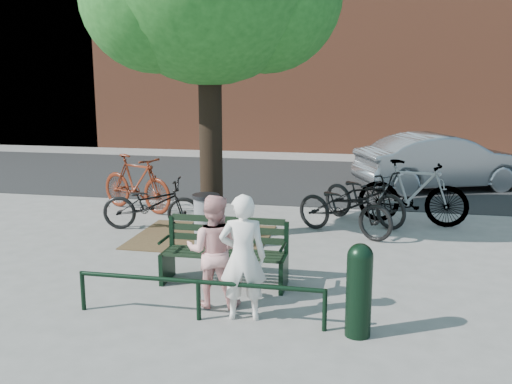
% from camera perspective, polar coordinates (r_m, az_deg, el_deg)
% --- Properties ---
extents(ground, '(90.00, 90.00, 0.00)m').
position_cam_1_polar(ground, '(8.11, -3.19, -9.21)').
color(ground, gray).
rests_on(ground, ground).
extents(dirt_pit, '(2.40, 2.00, 0.02)m').
position_cam_1_polar(dirt_pit, '(10.37, -5.45, -4.50)').
color(dirt_pit, brown).
rests_on(dirt_pit, ground).
extents(road, '(40.00, 7.00, 0.01)m').
position_cam_1_polar(road, '(16.20, 4.47, 1.35)').
color(road, black).
rests_on(road, ground).
extents(park_bench, '(1.74, 0.54, 0.97)m').
position_cam_1_polar(park_bench, '(8.02, -3.08, -5.82)').
color(park_bench, black).
rests_on(park_bench, ground).
extents(guard_railing, '(3.06, 0.06, 0.51)m').
position_cam_1_polar(guard_railing, '(6.89, -5.80, -9.52)').
color(guard_railing, black).
rests_on(guard_railing, ground).
extents(person_left, '(0.62, 0.47, 1.53)m').
position_cam_1_polar(person_left, '(6.77, -1.33, -6.56)').
color(person_left, white).
rests_on(person_left, ground).
extents(person_right, '(0.73, 0.59, 1.44)m').
position_cam_1_polar(person_right, '(7.19, -4.29, -5.90)').
color(person_right, '#E4A09C').
rests_on(person_right, ground).
extents(bollard, '(0.29, 0.29, 1.08)m').
position_cam_1_polar(bollard, '(6.50, 10.27, -9.32)').
color(bollard, black).
rests_on(bollard, ground).
extents(litter_bin, '(0.46, 0.46, 0.93)m').
position_cam_1_polar(litter_bin, '(9.61, -4.99, -2.94)').
color(litter_bin, gray).
rests_on(litter_bin, ground).
extents(bicycle_a, '(1.94, 0.92, 0.98)m').
position_cam_1_polar(bicycle_a, '(10.94, -10.42, -1.20)').
color(bicycle_a, black).
rests_on(bicycle_a, ground).
extents(bicycle_b, '(2.08, 1.34, 1.21)m').
position_cam_1_polar(bicycle_b, '(12.51, -11.88, 0.89)').
color(bicycle_b, '#531A0B').
rests_on(bicycle_b, ground).
extents(bicycle_c, '(2.02, 1.82, 1.07)m').
position_cam_1_polar(bicycle_c, '(11.45, 10.76, -0.42)').
color(bicycle_c, black).
rests_on(bicycle_c, ground).
extents(bicycle_d, '(2.18, 0.95, 1.27)m').
position_cam_1_polar(bicycle_d, '(11.51, 15.38, -0.06)').
color(bicycle_d, gray).
rests_on(bicycle_d, ground).
extents(bicycle_e, '(2.06, 1.53, 1.03)m').
position_cam_1_polar(bicycle_e, '(10.51, 8.83, -1.52)').
color(bicycle_e, black).
rests_on(bicycle_e, ground).
extents(parked_car, '(4.59, 3.09, 1.43)m').
position_cam_1_polar(parked_car, '(15.29, 18.17, 2.89)').
color(parked_car, gray).
rests_on(parked_car, ground).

